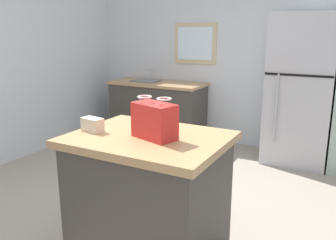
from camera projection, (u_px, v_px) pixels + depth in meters
ground at (145, 225)px, 3.12m from camera, size 6.40×6.40×0.00m
back_wall at (242, 54)px, 5.06m from camera, size 4.82×0.13×2.67m
kitchen_island at (149, 193)px, 2.68m from camera, size 1.12×0.88×0.92m
refrigerator at (301, 90)px, 4.40m from camera, size 0.78×0.69×1.87m
sink_counter at (157, 110)px, 5.51m from camera, size 1.46×0.64×1.08m
shopping_bag at (154, 121)px, 2.47m from camera, size 0.35×0.25×0.30m
small_box at (92, 125)px, 2.66m from camera, size 0.18×0.11×0.10m
bottle at (141, 114)px, 2.72m from camera, size 0.05×0.05×0.26m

